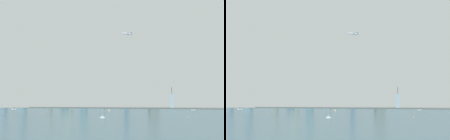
# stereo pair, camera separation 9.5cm
# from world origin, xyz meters

# --- Properties ---
(ground_plane) EXTENTS (6000.00, 6000.00, 0.00)m
(ground_plane) POSITION_xyz_m (0.00, 0.00, 0.00)
(ground_plane) COLOR #2D4853
(waterfront_pier) EXTENTS (960.22, 58.66, 2.02)m
(waterfront_pier) POSITION_xyz_m (0.00, 456.12, 1.01)
(waterfront_pier) COLOR #4D5352
(waterfront_pier) RESTS_ON ground
(observation_tower) EXTENTS (33.13, 33.13, 293.41)m
(observation_tower) POSITION_xyz_m (-335.66, 491.85, 130.77)
(observation_tower) COLOR gray
(observation_tower) RESTS_ON ground
(skyscraper_0) EXTENTS (21.50, 17.06, 61.92)m
(skyscraper_0) POSITION_xyz_m (-191.38, 483.23, 20.56)
(skyscraper_0) COLOR slate
(skyscraper_0) RESTS_ON ground
(skyscraper_1) EXTENTS (19.84, 14.84, 73.15)m
(skyscraper_1) POSITION_xyz_m (-82.07, 525.55, 36.57)
(skyscraper_1) COLOR #9AA09A
(skyscraper_1) RESTS_ON ground
(skyscraper_4) EXTENTS (17.12, 15.30, 72.59)m
(skyscraper_4) POSITION_xyz_m (73.42, 548.53, 34.54)
(skyscraper_4) COLOR #A3A086
(skyscraper_4) RESTS_ON ground
(skyscraper_5) EXTENTS (27.72, 13.81, 126.04)m
(skyscraper_5) POSITION_xyz_m (87.66, 508.11, 60.67)
(skyscraper_5) COLOR gray
(skyscraper_5) RESTS_ON ground
(skyscraper_6) EXTENTS (22.32, 23.14, 144.47)m
(skyscraper_6) POSITION_xyz_m (-200.76, 551.39, 72.23)
(skyscraper_6) COLOR beige
(skyscraper_6) RESTS_ON ground
(skyscraper_7) EXTENTS (16.15, 24.42, 120.98)m
(skyscraper_7) POSITION_xyz_m (-395.52, 478.06, 53.24)
(skyscraper_7) COLOR #8698B9
(skyscraper_7) RESTS_ON ground
(skyscraper_8) EXTENTS (13.88, 15.95, 120.28)m
(skyscraper_8) POSITION_xyz_m (-235.07, 463.95, 48.39)
(skyscraper_8) COLOR #A49E85
(skyscraper_8) RESTS_ON ground
(skyscraper_9) EXTENTS (19.10, 25.48, 104.09)m
(skyscraper_9) POSITION_xyz_m (-141.37, 524.22, 52.04)
(skyscraper_9) COLOR #5F8C9C
(skyscraper_9) RESTS_ON ground
(skyscraper_10) EXTENTS (19.48, 26.97, 76.16)m
(skyscraper_10) POSITION_xyz_m (-320.57, 458.49, 38.08)
(skyscraper_10) COLOR #88A4BA
(skyscraper_10) RESTS_ON ground
(skyscraper_11) EXTENTS (12.64, 20.93, 160.37)m
(skyscraper_11) POSITION_xyz_m (-0.73, 523.98, 77.10)
(skyscraper_11) COLOR slate
(skyscraper_11) RESTS_ON ground
(skyscraper_12) EXTENTS (12.34, 27.28, 60.79)m
(skyscraper_12) POSITION_xyz_m (138.79, 475.42, 20.62)
(skyscraper_12) COLOR #8FABBC
(skyscraper_12) RESTS_ON ground
(boat_0) EXTENTS (7.95, 9.69, 8.97)m
(boat_0) POSITION_xyz_m (14.92, 65.98, 1.23)
(boat_0) COLOR white
(boat_0) RESTS_ON ground
(boat_1) EXTENTS (12.95, 3.92, 8.81)m
(boat_1) POSITION_xyz_m (-281.47, 321.56, 1.56)
(boat_1) COLOR white
(boat_1) RESTS_ON ground
(boat_3) EXTENTS (5.52, 6.47, 4.04)m
(boat_3) POSITION_xyz_m (-14.10, 283.67, 1.55)
(boat_3) COLOR beige
(boat_3) RESTS_ON ground
(boat_4) EXTENTS (11.10, 15.34, 10.55)m
(boat_4) POSITION_xyz_m (192.67, 361.11, 1.64)
(boat_4) COLOR white
(boat_4) RESTS_ON ground
(channel_buoy_0) EXTENTS (1.40, 1.40, 1.58)m
(channel_buoy_0) POSITION_xyz_m (22.01, 275.25, 0.79)
(channel_buoy_0) COLOR #E54C19
(channel_buoy_0) RESTS_ON ground
(channel_buoy_1) EXTENTS (1.12, 1.12, 2.90)m
(channel_buoy_1) POSITION_xyz_m (165.52, 110.93, 1.45)
(channel_buoy_1) COLOR yellow
(channel_buoy_1) RESTS_ON ground
(channel_buoy_2) EXTENTS (1.89, 1.89, 2.11)m
(channel_buoy_2) POSITION_xyz_m (-143.82, 169.16, 1.06)
(channel_buoy_2) COLOR #E54C19
(channel_buoy_2) RESTS_ON ground
(airplane) EXTENTS (28.51, 28.60, 8.61)m
(airplane) POSITION_xyz_m (16.72, 405.92, 211.90)
(airplane) COLOR silver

